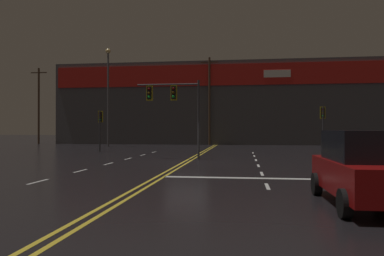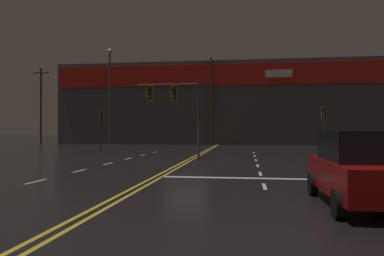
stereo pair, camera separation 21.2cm
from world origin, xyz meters
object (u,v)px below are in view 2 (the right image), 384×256
Objects in this scene: traffic_signal_median at (173,99)px; parked_car at (361,168)px; traffic_signal_corner_northwest at (101,122)px; traffic_signal_corner_northeast at (324,119)px; streetlight_far_left at (110,85)px.

parked_car is at bearing -61.48° from traffic_signal_median.
traffic_signal_median is at bearing -42.53° from traffic_signal_corner_northwest.
traffic_signal_median is 10.46m from traffic_signal_corner_northwest.
streetlight_far_left is (-21.30, 8.68, 4.08)m from traffic_signal_corner_northeast.
streetlight_far_left reaches higher than traffic_signal_median.
traffic_signal_corner_northwest is 0.81× the size of parked_car.
traffic_signal_corner_northwest is (-7.65, 7.02, -1.27)m from traffic_signal_median.
streetlight_far_left reaches higher than traffic_signal_corner_northeast.
traffic_signal_corner_northeast reaches higher than parked_car.
traffic_signal_corner_northeast is 18.56m from traffic_signal_corner_northwest.
traffic_signal_median is 1.17× the size of parked_car.
parked_car is (7.54, -13.87, -2.89)m from traffic_signal_median.
traffic_signal_corner_northwest is (-18.55, -0.58, -0.19)m from traffic_signal_corner_northeast.
parked_car is (15.19, -20.89, -1.62)m from traffic_signal_corner_northwest.
traffic_signal_corner_northwest is at bearing 137.47° from traffic_signal_median.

